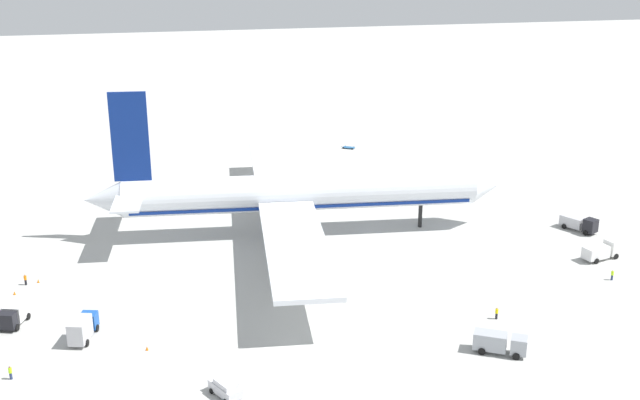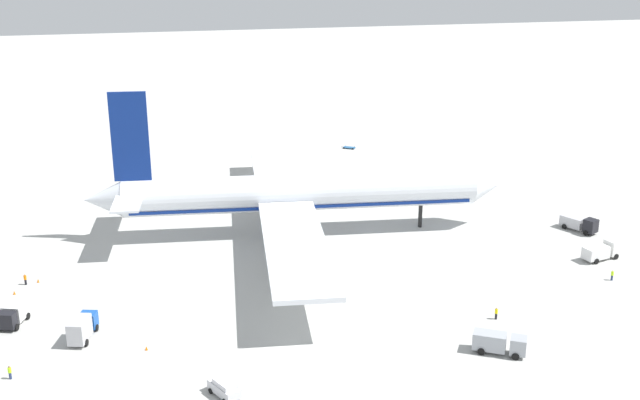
# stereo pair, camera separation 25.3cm
# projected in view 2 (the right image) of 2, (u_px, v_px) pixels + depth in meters

# --- Properties ---
(ground_plane) EXTENTS (600.00, 600.00, 0.00)m
(ground_plane) POSITION_uv_depth(u_px,v_px,m) (302.00, 232.00, 135.23)
(ground_plane) COLOR #B2B2AD
(airliner) EXTENTS (71.07, 80.25, 25.12)m
(airliner) POSITION_uv_depth(u_px,v_px,m) (294.00, 193.00, 132.73)
(airliner) COLOR silver
(airliner) RESTS_ON ground
(service_truck_0) EXTENTS (4.81, 6.68, 2.71)m
(service_truck_0) POSITION_uv_depth(u_px,v_px,m) (579.00, 223.00, 135.28)
(service_truck_0) COLOR black
(service_truck_0) RESTS_ON ground
(service_truck_1) EXTENTS (6.61, 5.01, 2.57)m
(service_truck_1) POSITION_uv_depth(u_px,v_px,m) (499.00, 342.00, 95.78)
(service_truck_1) COLOR #999EA5
(service_truck_1) RESTS_ON ground
(service_truck_2) EXTENTS (3.62, 6.45, 3.21)m
(service_truck_2) POSITION_uv_depth(u_px,v_px,m) (82.00, 327.00, 99.00)
(service_truck_2) COLOR #194CA5
(service_truck_2) RESTS_ON ground
(service_truck_4) EXTENTS (3.93, 5.51, 2.56)m
(service_truck_4) POSITION_uv_depth(u_px,v_px,m) (13.00, 314.00, 102.93)
(service_truck_4) COLOR black
(service_truck_4) RESTS_ON ground
(service_truck_5) EXTENTS (6.87, 3.74, 2.82)m
(service_truck_5) POSITION_uv_depth(u_px,v_px,m) (602.00, 251.00, 123.54)
(service_truck_5) COLOR white
(service_truck_5) RESTS_ON ground
(service_van) EXTENTS (3.61, 4.60, 1.97)m
(service_van) POSITION_uv_depth(u_px,v_px,m) (224.00, 388.00, 87.02)
(service_van) COLOR silver
(service_van) RESTS_ON ground
(baggage_cart_1) EXTENTS (3.28, 2.73, 0.40)m
(baggage_cart_1) POSITION_uv_depth(u_px,v_px,m) (349.00, 147.00, 187.57)
(baggage_cart_1) COLOR #26598C
(baggage_cart_1) RESTS_ON ground
(ground_worker_0) EXTENTS (0.48, 0.48, 1.70)m
(ground_worker_0) POSITION_uv_depth(u_px,v_px,m) (496.00, 313.00, 104.45)
(ground_worker_0) COLOR black
(ground_worker_0) RESTS_ON ground
(ground_worker_1) EXTENTS (0.54, 0.54, 1.69)m
(ground_worker_1) POSITION_uv_depth(u_px,v_px,m) (10.00, 372.00, 90.40)
(ground_worker_1) COLOR navy
(ground_worker_1) RESTS_ON ground
(ground_worker_2) EXTENTS (0.53, 0.53, 1.69)m
(ground_worker_2) POSITION_uv_depth(u_px,v_px,m) (25.00, 279.00, 114.70)
(ground_worker_2) COLOR black
(ground_worker_2) RESTS_ON ground
(ground_worker_4) EXTENTS (0.55, 0.55, 1.62)m
(ground_worker_4) POSITION_uv_depth(u_px,v_px,m) (612.00, 275.00, 116.19)
(ground_worker_4) COLOR navy
(ground_worker_4) RESTS_ON ground
(traffic_cone_0) EXTENTS (0.36, 0.36, 0.55)m
(traffic_cone_0) POSITION_uv_depth(u_px,v_px,m) (146.00, 348.00, 96.84)
(traffic_cone_0) COLOR orange
(traffic_cone_0) RESTS_ON ground
(traffic_cone_1) EXTENTS (0.36, 0.36, 0.55)m
(traffic_cone_1) POSITION_uv_depth(u_px,v_px,m) (14.00, 293.00, 111.78)
(traffic_cone_1) COLOR orange
(traffic_cone_1) RESTS_ON ground
(traffic_cone_2) EXTENTS (0.36, 0.36, 0.55)m
(traffic_cone_2) POSITION_uv_depth(u_px,v_px,m) (38.00, 281.00, 115.63)
(traffic_cone_2) COLOR orange
(traffic_cone_2) RESTS_ON ground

